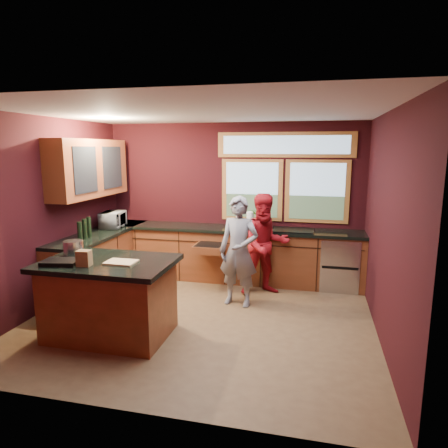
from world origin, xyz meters
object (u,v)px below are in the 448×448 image
(person_red, at_px, (265,244))
(island, at_px, (110,298))
(person_grey, at_px, (239,251))
(cutting_board, at_px, (121,262))
(stock_pot, at_px, (73,248))

(person_red, bearing_deg, island, -156.05)
(person_grey, xyz_separation_m, person_red, (0.32, 0.54, -0.01))
(cutting_board, bearing_deg, person_red, 52.89)
(person_grey, distance_m, cutting_board, 1.79)
(person_red, bearing_deg, cutting_board, -151.68)
(island, xyz_separation_m, person_grey, (1.33, 1.32, 0.32))
(island, height_order, cutting_board, cutting_board)
(island, relative_size, cutting_board, 4.43)
(cutting_board, bearing_deg, stock_pot, 165.07)
(cutting_board, distance_m, stock_pot, 0.78)
(person_red, distance_m, cutting_board, 2.41)
(island, bearing_deg, person_grey, 44.82)
(island, bearing_deg, cutting_board, -14.04)
(island, relative_size, person_grey, 0.97)
(island, height_order, person_grey, person_grey)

